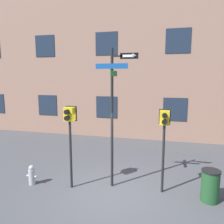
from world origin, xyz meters
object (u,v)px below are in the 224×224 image
(pedestrian_signal_left, at_px, (70,124))
(fire_hydrant, at_px, (32,175))
(trash_bin, at_px, (210,186))
(pedestrian_signal_right, at_px, (164,129))
(street_sign_pole, at_px, (114,107))

(pedestrian_signal_left, bearing_deg, fire_hydrant, -174.60)
(pedestrian_signal_left, xyz_separation_m, trash_bin, (4.31, 0.25, -1.66))
(pedestrian_signal_left, distance_m, pedestrian_signal_right, 2.96)
(pedestrian_signal_right, height_order, trash_bin, pedestrian_signal_right)
(pedestrian_signal_left, height_order, trash_bin, pedestrian_signal_left)
(street_sign_pole, distance_m, pedestrian_signal_right, 1.70)
(pedestrian_signal_left, relative_size, pedestrian_signal_right, 1.02)
(street_sign_pole, relative_size, trash_bin, 4.73)
(pedestrian_signal_right, bearing_deg, fire_hydrant, -172.61)
(street_sign_pole, distance_m, trash_bin, 3.70)
(trash_bin, bearing_deg, fire_hydrant, -176.13)
(street_sign_pole, height_order, fire_hydrant, street_sign_pole)
(fire_hydrant, bearing_deg, trash_bin, 3.87)
(pedestrian_signal_left, bearing_deg, trash_bin, 3.37)
(street_sign_pole, xyz_separation_m, trash_bin, (2.96, -0.18, -2.22))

